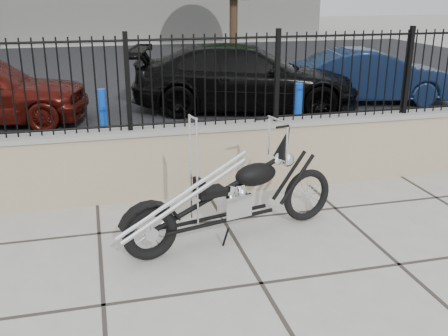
% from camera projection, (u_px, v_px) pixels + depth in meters
% --- Properties ---
extents(ground_plane, '(90.00, 90.00, 0.00)m').
position_uv_depth(ground_plane, '(261.00, 284.00, 5.08)').
color(ground_plane, '#99968E').
rests_on(ground_plane, ground).
extents(parking_lot, '(30.00, 30.00, 0.00)m').
position_uv_depth(parking_lot, '(139.00, 78.00, 16.53)').
color(parking_lot, black).
rests_on(parking_lot, ground).
extents(retaining_wall, '(14.00, 0.36, 0.96)m').
position_uv_depth(retaining_wall, '(206.00, 159.00, 7.21)').
color(retaining_wall, gray).
rests_on(retaining_wall, ground_plane).
extents(iron_fence, '(14.00, 0.08, 1.20)m').
position_uv_depth(iron_fence, '(205.00, 81.00, 6.86)').
color(iron_fence, black).
rests_on(iron_fence, retaining_wall).
extents(chopper_motorcycle, '(2.56, 1.06, 1.52)m').
position_uv_depth(chopper_motorcycle, '(231.00, 177.00, 5.73)').
color(chopper_motorcycle, black).
rests_on(chopper_motorcycle, ground_plane).
extents(car_black, '(5.51, 3.31, 1.50)m').
position_uv_depth(car_black, '(245.00, 78.00, 12.04)').
color(car_black, black).
rests_on(car_black, parking_lot).
extents(car_blue, '(4.13, 2.07, 1.30)m').
position_uv_depth(car_blue, '(371.00, 76.00, 12.82)').
color(car_blue, '#0F1B37').
rests_on(car_blue, parking_lot).
extents(bollard_a, '(0.14, 0.14, 1.11)m').
position_uv_depth(bollard_a, '(104.00, 121.00, 8.91)').
color(bollard_a, blue).
rests_on(bollard_a, ground_plane).
extents(bollard_b, '(0.16, 0.16, 1.14)m').
position_uv_depth(bollard_b, '(298.00, 115.00, 9.26)').
color(bollard_b, blue).
rests_on(bollard_b, ground_plane).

